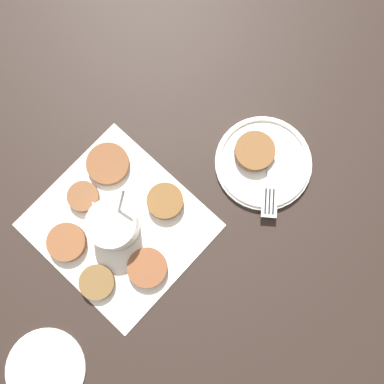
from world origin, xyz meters
The scene contains 13 objects.
ground_plane centered at (0.00, 0.00, 0.00)m, with size 4.00×4.00×0.00m, color black.
napkin centered at (-0.03, -0.01, 0.00)m, with size 0.31×0.29×0.00m.
sauce_bowl centered at (-0.03, 0.00, 0.03)m, with size 0.10×0.10×0.12m.
fritter_0 centered at (0.07, -0.07, 0.01)m, with size 0.08×0.08×0.01m.
fritter_1 centered at (-0.05, -0.10, 0.01)m, with size 0.07×0.07×0.02m.
fritter_2 centered at (0.06, 0.01, 0.01)m, with size 0.06×0.06×0.02m.
fritter_3 centered at (-0.12, 0.01, 0.01)m, with size 0.07×0.07×0.02m.
fritter_4 centered at (-0.08, 0.09, 0.01)m, with size 0.06×0.06×0.01m.
fritter_5 centered at (0.01, 0.08, 0.01)m, with size 0.07×0.07×0.02m.
serving_plate centered at (-0.13, -0.29, 0.01)m, with size 0.18×0.18×0.02m.
fritter_on_plate centered at (-0.10, -0.28, 0.02)m, with size 0.08×0.08×0.02m.
fork centered at (-0.16, -0.26, 0.02)m, with size 0.12×0.13×0.00m.
extra_saucer centered at (-0.13, 0.26, 0.00)m, with size 0.14×0.14×0.01m.
Camera 1 is at (-0.19, -0.04, 0.83)m, focal length 42.00 mm.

